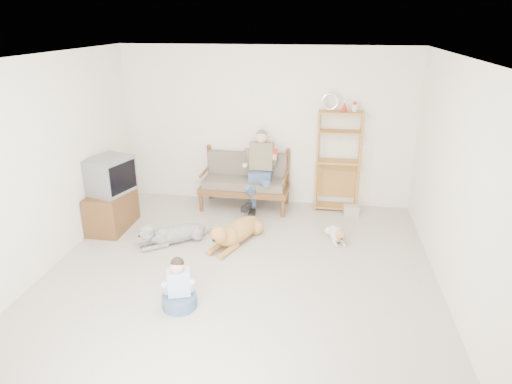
% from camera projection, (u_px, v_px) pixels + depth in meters
% --- Properties ---
extents(floor, '(5.50, 5.50, 0.00)m').
position_uv_depth(floor, '(237.00, 280.00, 5.75)').
color(floor, beige).
rests_on(floor, ground).
extents(ceiling, '(5.50, 5.50, 0.00)m').
position_uv_depth(ceiling, '(234.00, 59.00, 4.79)').
color(ceiling, white).
rests_on(ceiling, ground).
extents(wall_back, '(5.00, 0.00, 5.00)m').
position_uv_depth(wall_back, '(266.00, 127.00, 7.81)').
color(wall_back, white).
rests_on(wall_back, ground).
extents(wall_front, '(5.00, 0.00, 5.00)m').
position_uv_depth(wall_front, '(149.00, 330.00, 2.73)').
color(wall_front, white).
rests_on(wall_front, ground).
extents(wall_left, '(0.00, 5.50, 5.50)m').
position_uv_depth(wall_left, '(37.00, 170.00, 5.62)').
color(wall_left, white).
rests_on(wall_left, ground).
extents(wall_right, '(0.00, 5.50, 5.50)m').
position_uv_depth(wall_right, '(463.00, 191.00, 4.92)').
color(wall_right, white).
rests_on(wall_right, ground).
extents(loveseat, '(1.52, 0.74, 0.95)m').
position_uv_depth(loveseat, '(245.00, 180.00, 7.88)').
color(loveseat, brown).
rests_on(loveseat, ground).
extents(man, '(0.52, 0.74, 1.20)m').
position_uv_depth(man, '(258.00, 176.00, 7.62)').
color(man, '#465F81').
rests_on(man, loveseat).
extents(etagere, '(0.75, 0.33, 1.99)m').
position_uv_depth(etagere, '(338.00, 160.00, 7.63)').
color(etagere, '#B27E38').
rests_on(etagere, ground).
extents(book_stack, '(0.26, 0.20, 0.16)m').
position_uv_depth(book_stack, '(351.00, 210.00, 7.65)').
color(book_stack, beige).
rests_on(book_stack, ground).
extents(tv_stand, '(0.51, 0.90, 0.60)m').
position_uv_depth(tv_stand, '(112.00, 210.00, 7.11)').
color(tv_stand, brown).
rests_on(tv_stand, ground).
extents(crt_tv, '(0.69, 0.78, 0.55)m').
position_uv_depth(crt_tv, '(110.00, 175.00, 6.90)').
color(crt_tv, slate).
rests_on(crt_tv, tv_stand).
extents(wall_outlet, '(0.12, 0.02, 0.08)m').
position_uv_depth(wall_outlet, '(198.00, 181.00, 8.35)').
color(wall_outlet, silver).
rests_on(wall_outlet, ground).
extents(golden_retriever, '(0.68, 1.33, 0.42)m').
position_uv_depth(golden_retriever, '(235.00, 232.00, 6.66)').
color(golden_retriever, '#C18843').
rests_on(golden_retriever, ground).
extents(shaggy_dog, '(0.99, 0.85, 0.37)m').
position_uv_depth(shaggy_dog, '(171.00, 234.00, 6.66)').
color(shaggy_dog, beige).
rests_on(shaggy_dog, ground).
extents(terrier, '(0.29, 0.64, 0.25)m').
position_uv_depth(terrier, '(337.00, 234.00, 6.75)').
color(terrier, white).
rests_on(terrier, ground).
extents(child, '(0.40, 0.40, 0.63)m').
position_uv_depth(child, '(179.00, 289.00, 5.16)').
color(child, '#465F81').
rests_on(child, ground).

